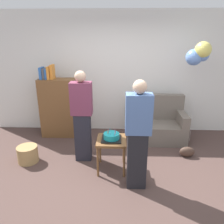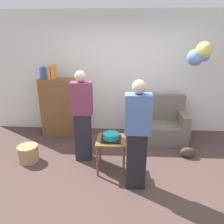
# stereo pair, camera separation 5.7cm
# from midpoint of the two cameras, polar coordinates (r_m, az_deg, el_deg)

# --- Properties ---
(ground_plane) EXTENTS (8.00, 8.00, 0.00)m
(ground_plane) POSITION_cam_midpoint_polar(r_m,az_deg,el_deg) (3.63, 0.56, -17.24)
(ground_plane) COLOR #4C3833
(wall_back) EXTENTS (6.00, 0.10, 2.70)m
(wall_back) POSITION_cam_midpoint_polar(r_m,az_deg,el_deg) (5.03, 1.26, 10.04)
(wall_back) COLOR silver
(wall_back) RESTS_ON ground_plane
(couch) EXTENTS (1.10, 0.70, 0.96)m
(couch) POSITION_cam_midpoint_polar(r_m,az_deg,el_deg) (4.83, 11.74, -3.24)
(couch) COLOR #6B6056
(couch) RESTS_ON ground_plane
(bookshelf) EXTENTS (0.80, 0.36, 1.60)m
(bookshelf) POSITION_cam_midpoint_polar(r_m,az_deg,el_deg) (4.96, -14.07, 1.36)
(bookshelf) COLOR brown
(bookshelf) RESTS_ON ground_plane
(side_table) EXTENTS (0.48, 0.48, 0.56)m
(side_table) POSITION_cam_midpoint_polar(r_m,az_deg,el_deg) (3.62, -0.60, -8.37)
(side_table) COLOR brown
(side_table) RESTS_ON ground_plane
(birthday_cake) EXTENTS (0.32, 0.32, 0.16)m
(birthday_cake) POSITION_cam_midpoint_polar(r_m,az_deg,el_deg) (3.56, -0.61, -6.46)
(birthday_cake) COLOR black
(birthday_cake) RESTS_ON side_table
(person_blowing_candles) EXTENTS (0.36, 0.22, 1.63)m
(person_blowing_candles) POSITION_cam_midpoint_polar(r_m,az_deg,el_deg) (3.83, -8.27, -1.20)
(person_blowing_candles) COLOR #23232D
(person_blowing_candles) RESTS_ON ground_plane
(person_holding_cake) EXTENTS (0.36, 0.22, 1.63)m
(person_holding_cake) POSITION_cam_midpoint_polar(r_m,az_deg,el_deg) (3.10, 6.25, -6.20)
(person_holding_cake) COLOR black
(person_holding_cake) RESTS_ON ground_plane
(wicker_basket) EXTENTS (0.36, 0.36, 0.30)m
(wicker_basket) POSITION_cam_midpoint_polar(r_m,az_deg,el_deg) (4.27, -21.60, -10.25)
(wicker_basket) COLOR #A88451
(wicker_basket) RESTS_ON ground_plane
(handbag) EXTENTS (0.28, 0.14, 0.20)m
(handbag) POSITION_cam_midpoint_polar(r_m,az_deg,el_deg) (4.38, 18.73, -9.86)
(handbag) COLOR #473328
(handbag) RESTS_ON ground_plane
(balloon_bunch) EXTENTS (0.44, 0.38, 2.07)m
(balloon_bunch) POSITION_cam_midpoint_polar(r_m,az_deg,el_deg) (4.55, 21.57, 13.99)
(balloon_bunch) COLOR silver
(balloon_bunch) RESTS_ON ground_plane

